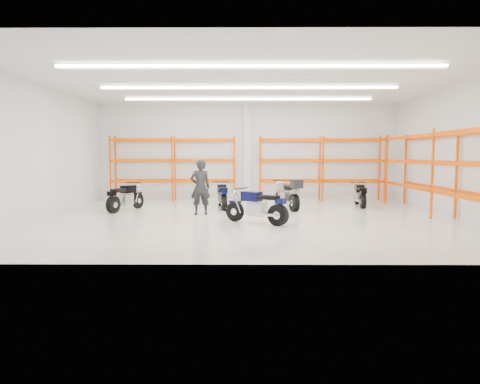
{
  "coord_description": "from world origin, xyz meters",
  "views": [
    {
      "loc": [
        -0.2,
        -14.19,
        2.14
      ],
      "look_at": [
        -0.3,
        0.5,
        0.85
      ],
      "focal_mm": 32.0,
      "sensor_mm": 36.0,
      "label": 1
    }
  ],
  "objects_px": {
    "motorcycle_back_a": "(124,198)",
    "structural_column": "(247,152)",
    "motorcycle_main": "(259,207)",
    "motorcycle_back_c": "(288,195)",
    "standing_man": "(200,187)",
    "motorcycle_back_b": "(222,196)",
    "motorcycle_back_d": "(360,196)"
  },
  "relations": [
    {
      "from": "motorcycle_back_c",
      "to": "structural_column",
      "type": "height_order",
      "value": "structural_column"
    },
    {
      "from": "standing_man",
      "to": "motorcycle_back_b",
      "type": "bearing_deg",
      "value": -127.32
    },
    {
      "from": "motorcycle_main",
      "to": "standing_man",
      "type": "distance_m",
      "value": 2.88
    },
    {
      "from": "motorcycle_back_c",
      "to": "structural_column",
      "type": "relative_size",
      "value": 0.53
    },
    {
      "from": "motorcycle_back_a",
      "to": "motorcycle_back_c",
      "type": "relative_size",
      "value": 0.88
    },
    {
      "from": "standing_man",
      "to": "motorcycle_back_c",
      "type": "bearing_deg",
      "value": -172.3
    },
    {
      "from": "motorcycle_main",
      "to": "motorcycle_back_b",
      "type": "height_order",
      "value": "motorcycle_main"
    },
    {
      "from": "motorcycle_back_b",
      "to": "structural_column",
      "type": "bearing_deg",
      "value": 71.92
    },
    {
      "from": "motorcycle_back_c",
      "to": "structural_column",
      "type": "xyz_separation_m",
      "value": [
        -1.56,
        3.47,
        1.66
      ]
    },
    {
      "from": "motorcycle_back_a",
      "to": "motorcycle_back_c",
      "type": "height_order",
      "value": "motorcycle_back_c"
    },
    {
      "from": "standing_man",
      "to": "motorcycle_main",
      "type": "bearing_deg",
      "value": 119.33
    },
    {
      "from": "standing_man",
      "to": "structural_column",
      "type": "xyz_separation_m",
      "value": [
        1.72,
        4.88,
        1.27
      ]
    },
    {
      "from": "motorcycle_back_b",
      "to": "motorcycle_back_d",
      "type": "height_order",
      "value": "motorcycle_back_b"
    },
    {
      "from": "motorcycle_back_c",
      "to": "standing_man",
      "type": "xyz_separation_m",
      "value": [
        -3.28,
        -1.41,
        0.4
      ]
    },
    {
      "from": "motorcycle_back_b",
      "to": "standing_man",
      "type": "bearing_deg",
      "value": -111.77
    },
    {
      "from": "motorcycle_back_a",
      "to": "standing_man",
      "type": "height_order",
      "value": "standing_man"
    },
    {
      "from": "motorcycle_main",
      "to": "structural_column",
      "type": "xyz_separation_m",
      "value": [
        -0.29,
        6.89,
        1.74
      ]
    },
    {
      "from": "motorcycle_main",
      "to": "motorcycle_back_d",
      "type": "bearing_deg",
      "value": 45.3
    },
    {
      "from": "motorcycle_main",
      "to": "motorcycle_back_c",
      "type": "relative_size",
      "value": 0.82
    },
    {
      "from": "motorcycle_main",
      "to": "motorcycle_back_a",
      "type": "relative_size",
      "value": 0.93
    },
    {
      "from": "motorcycle_back_b",
      "to": "motorcycle_back_c",
      "type": "distance_m",
      "value": 2.61
    },
    {
      "from": "motorcycle_back_a",
      "to": "motorcycle_main",
      "type": "bearing_deg",
      "value": -30.72
    },
    {
      "from": "motorcycle_back_d",
      "to": "motorcycle_back_a",
      "type": "bearing_deg",
      "value": -171.32
    },
    {
      "from": "structural_column",
      "to": "motorcycle_main",
      "type": "bearing_deg",
      "value": -87.62
    },
    {
      "from": "motorcycle_back_c",
      "to": "motorcycle_back_a",
      "type": "bearing_deg",
      "value": -175.83
    },
    {
      "from": "motorcycle_back_a",
      "to": "structural_column",
      "type": "xyz_separation_m",
      "value": [
        4.7,
        3.92,
        1.75
      ]
    },
    {
      "from": "motorcycle_main",
      "to": "motorcycle_back_d",
      "type": "height_order",
      "value": "motorcycle_main"
    },
    {
      "from": "motorcycle_back_b",
      "to": "motorcycle_main",
      "type": "bearing_deg",
      "value": -70.61
    },
    {
      "from": "motorcycle_back_b",
      "to": "standing_man",
      "type": "xyz_separation_m",
      "value": [
        -0.69,
        -1.72,
        0.49
      ]
    },
    {
      "from": "standing_man",
      "to": "structural_column",
      "type": "distance_m",
      "value": 5.32
    },
    {
      "from": "motorcycle_main",
      "to": "motorcycle_back_d",
      "type": "relative_size",
      "value": 0.96
    },
    {
      "from": "motorcycle_back_a",
      "to": "motorcycle_back_c",
      "type": "xyz_separation_m",
      "value": [
        6.27,
        0.46,
        0.09
      ]
    }
  ]
}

